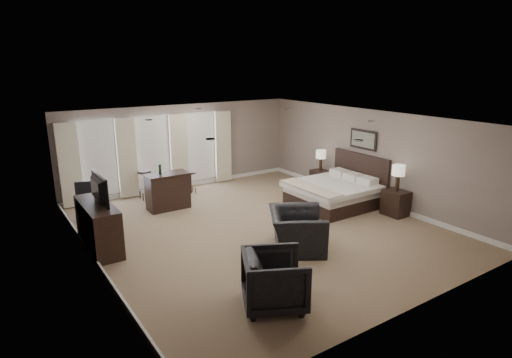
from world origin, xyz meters
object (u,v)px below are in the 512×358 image
nightstand_near (396,203)px  bar_stool_left (145,185)px  bar_stool_right (191,183)px  lamp_far (321,160)px  desk_chair (86,199)px  armchair_far (275,278)px  tv (96,201)px  lamp_near (398,178)px  nightstand_far (320,179)px  bar_counter (168,191)px  dresser (99,226)px  bed (332,183)px  armchair_near (297,224)px

nightstand_near → bar_stool_left: bearing=135.1°
bar_stool_left → bar_stool_right: bearing=-10.0°
lamp_far → desk_chair: lamp_far is taller
nightstand_near → armchair_far: size_ratio=0.65×
lamp_far → tv: size_ratio=0.60×
nightstand_near → bar_stool_right: bearing=127.5°
lamp_near → tv: size_ratio=0.63×
nightstand_far → bar_counter: size_ratio=0.51×
armchair_far → lamp_far: bearing=-21.3°
bar_stool_left → bar_stool_right: bar_stool_left is taller
dresser → bar_stool_right: 4.20m
nightstand_near → bar_counter: bearing=141.5°
bed → tv: 6.08m
lamp_near → armchair_far: 5.44m
tv → desk_chair: size_ratio=1.00×
nightstand_far → dresser: 6.97m
lamp_far → desk_chair: 6.84m
desk_chair → nightstand_near: bearing=159.6°
armchair_far → bar_stool_left: (0.21, 6.64, -0.08)m
bar_stool_left → bar_stool_right: size_ratio=1.25×
tv → bar_stool_right: (3.33, 2.55, -0.74)m
bed → dresser: bed is taller
nightstand_far → lamp_far: size_ratio=0.91×
bed → nightstand_near: (0.89, -1.45, -0.34)m
dresser → tv: bearing=0.0°
nightstand_near → bar_stool_right: bar_stool_right is taller
nightstand_far → tv: 7.01m
lamp_far → lamp_near: bearing=-90.0°
lamp_far → bar_counter: lamp_far is taller
bed → desk_chair: 6.40m
nightstand_far → lamp_near: size_ratio=0.87×
lamp_near → dresser: bearing=162.9°
dresser → bar_counter: 2.74m
bed → nightstand_near: size_ratio=3.21×
lamp_far → armchair_far: size_ratio=0.63×
bar_stool_right → desk_chair: 3.20m
lamp_near → bar_stool_right: (-3.59, 4.67, -0.66)m
bar_stool_right → bar_counter: bearing=-139.9°
tv → bar_stool_right: bearing=-52.5°
armchair_far → lamp_near: bearing=-44.7°
bed → desk_chair: size_ratio=1.98×
dresser → bar_stool_left: 3.43m
armchair_near → lamp_far: bearing=-16.3°
lamp_near → dresser: size_ratio=0.39×
bed → lamp_far: (0.89, 1.45, 0.23)m
bed → bar_stool_right: bearing=130.0°
nightstand_near → desk_chair: desk_chair is taller
bed → bar_stool_left: bearing=139.4°
bed → bar_counter: (-3.81, 2.29, -0.18)m
bar_stool_right → desk_chair: bearing=-169.1°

